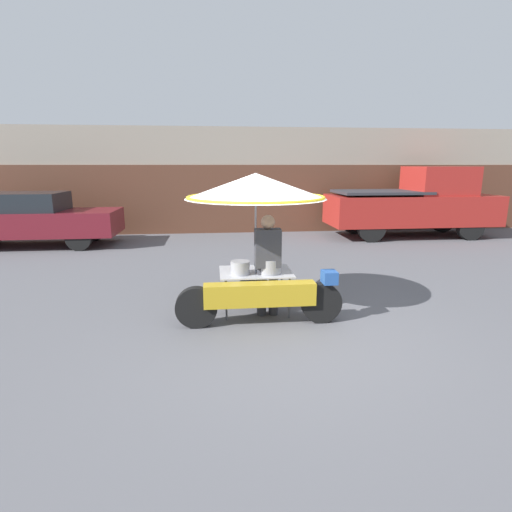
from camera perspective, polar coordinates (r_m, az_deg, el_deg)
ground_plane at (r=5.50m, az=4.44°, el=-11.04°), size 36.00×36.00×0.00m
shopfront_building at (r=14.39m, az=-2.36°, el=10.79°), size 28.00×2.06×3.44m
vendor_motorcycle_cart at (r=5.87m, az=0.06°, el=7.51°), size 2.37×2.08×2.11m
vendor_person at (r=5.90m, az=1.67°, el=-0.66°), size 0.38×0.22×1.53m
parked_car at (r=12.72m, az=-29.62°, el=4.67°), size 4.63×1.69×1.50m
pickup_truck at (r=13.60m, az=21.85°, el=6.94°), size 5.19×1.79×2.19m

